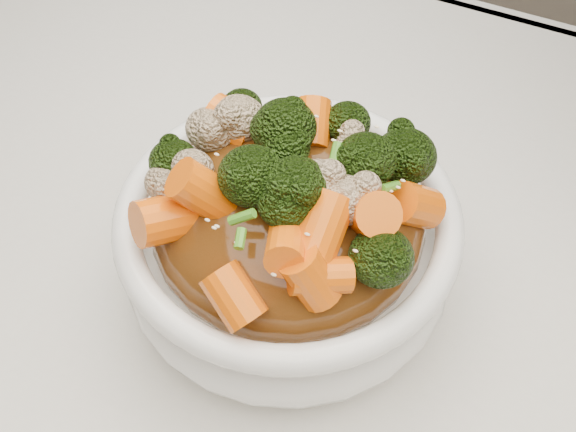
% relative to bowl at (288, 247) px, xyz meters
% --- Properties ---
extents(tablecloth, '(1.20, 0.80, 0.04)m').
position_rel_bowl_xyz_m(tablecloth, '(-0.01, 0.02, -0.07)').
color(tablecloth, silver).
rests_on(tablecloth, dining_table).
extents(bowl, '(0.25, 0.25, 0.09)m').
position_rel_bowl_xyz_m(bowl, '(0.00, 0.00, 0.00)').
color(bowl, white).
rests_on(bowl, tablecloth).
extents(sauce_base, '(0.20, 0.20, 0.10)m').
position_rel_bowl_xyz_m(sauce_base, '(0.00, 0.00, 0.03)').
color(sauce_base, '#542D0E').
rests_on(sauce_base, bowl).
extents(carrots, '(0.20, 0.20, 0.05)m').
position_rel_bowl_xyz_m(carrots, '(0.00, 0.00, 0.10)').
color(carrots, '#F56408').
rests_on(carrots, sauce_base).
extents(broccoli, '(0.20, 0.20, 0.05)m').
position_rel_bowl_xyz_m(broccoli, '(0.00, 0.00, 0.10)').
color(broccoli, black).
rests_on(broccoli, sauce_base).
extents(cauliflower, '(0.20, 0.20, 0.04)m').
position_rel_bowl_xyz_m(cauliflower, '(0.00, 0.00, 0.10)').
color(cauliflower, tan).
rests_on(cauliflower, sauce_base).
extents(scallions, '(0.15, 0.15, 0.02)m').
position_rel_bowl_xyz_m(scallions, '(0.00, 0.00, 0.10)').
color(scallions, '#479121').
rests_on(scallions, sauce_base).
extents(sesame_seeds, '(0.18, 0.18, 0.01)m').
position_rel_bowl_xyz_m(sesame_seeds, '(0.00, 0.00, 0.10)').
color(sesame_seeds, beige).
rests_on(sesame_seeds, sauce_base).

